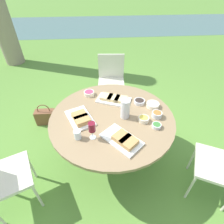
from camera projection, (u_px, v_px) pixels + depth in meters
name	position (u px, v px, depth m)	size (l,w,h in m)	color
ground_plane	(112.00, 157.00, 2.37)	(40.00, 40.00, 0.00)	#5B8C38
river_strip	(99.00, 25.00, 7.80)	(40.00, 3.75, 0.01)	#4C706B
dining_table	(112.00, 122.00, 1.96)	(1.35, 1.35, 0.73)	#4C4C51
chair_near_left	(111.00, 77.00, 3.01)	(0.47, 0.45, 0.89)	beige
water_pitcher	(125.00, 109.00, 1.83)	(0.10, 0.10, 0.22)	silver
wine_glass	(92.00, 128.00, 1.58)	(0.07, 0.07, 0.19)	silver
platter_bread_main	(81.00, 118.00, 1.84)	(0.36, 0.42, 0.07)	white
platter_charcuterie	(123.00, 140.00, 1.61)	(0.42, 0.43, 0.06)	white
platter_sandwich_side	(114.00, 99.00, 2.11)	(0.45, 0.34, 0.06)	white
bowl_fries	(144.00, 119.00, 1.83)	(0.11, 0.11, 0.05)	beige
bowl_salad	(157.00, 126.00, 1.76)	(0.10, 0.10, 0.04)	silver
bowl_olives	(139.00, 101.00, 2.07)	(0.13, 0.13, 0.04)	silver
bowl_dip_red	(89.00, 93.00, 2.21)	(0.13, 0.13, 0.05)	beige
bowl_dip_cream	(153.00, 105.00, 2.02)	(0.15, 0.15, 0.05)	beige
bowl_roasted_veg	(157.00, 114.00, 1.88)	(0.11, 0.11, 0.06)	silver
cup_water_near	(78.00, 135.00, 1.63)	(0.07, 0.07, 0.09)	silver
handbag	(46.00, 117.00, 2.82)	(0.30, 0.14, 0.37)	brown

